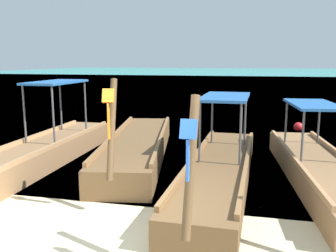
% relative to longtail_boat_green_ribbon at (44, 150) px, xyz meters
% --- Properties ---
extents(ground, '(120.00, 120.00, 0.00)m').
position_rel_longtail_boat_green_ribbon_xyz_m(ground, '(3.39, -3.87, -0.35)').
color(ground, beige).
extents(sea_water, '(120.00, 120.00, 0.00)m').
position_rel_longtail_boat_green_ribbon_xyz_m(sea_water, '(3.39, 57.79, -0.35)').
color(sea_water, teal).
rests_on(sea_water, ground).
extents(longtail_boat_green_ribbon, '(1.26, 6.84, 2.32)m').
position_rel_longtail_boat_green_ribbon_xyz_m(longtail_boat_green_ribbon, '(0.00, 0.00, 0.00)').
color(longtail_boat_green_ribbon, olive).
rests_on(longtail_boat_green_ribbon, ground).
extents(longtail_boat_orange_ribbon, '(2.48, 7.13, 2.37)m').
position_rel_longtail_boat_green_ribbon_xyz_m(longtail_boat_orange_ribbon, '(2.24, 1.09, -0.04)').
color(longtail_boat_orange_ribbon, brown).
rests_on(longtail_boat_orange_ribbon, ground).
extents(longtail_boat_blue_ribbon, '(1.43, 7.04, 2.27)m').
position_rel_longtail_boat_green_ribbon_xyz_m(longtail_boat_blue_ribbon, '(4.64, -0.58, -0.03)').
color(longtail_boat_blue_ribbon, brown).
rests_on(longtail_boat_blue_ribbon, ground).
extents(longtail_boat_yellow_ribbon, '(1.80, 7.02, 2.60)m').
position_rel_longtail_boat_green_ribbon_xyz_m(longtail_boat_yellow_ribbon, '(6.77, -0.08, -0.03)').
color(longtail_boat_yellow_ribbon, olive).
rests_on(longtail_boat_yellow_ribbon, ground).
extents(mooring_buoy_near, '(0.36, 0.36, 0.36)m').
position_rel_longtail_boat_green_ribbon_xyz_m(mooring_buoy_near, '(7.06, 6.10, -0.17)').
color(mooring_buoy_near, red).
rests_on(mooring_buoy_near, sea_water).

